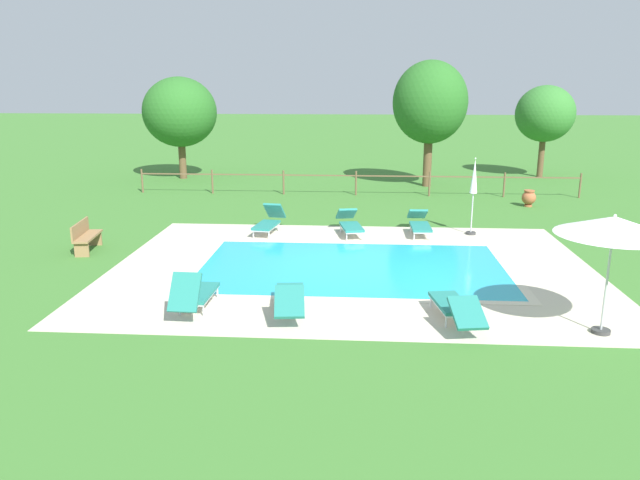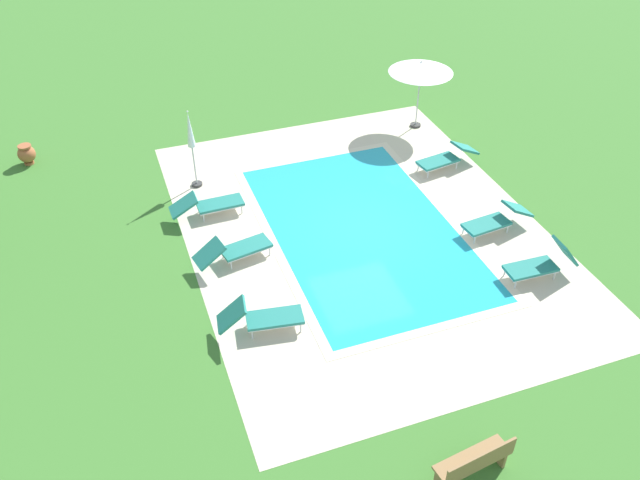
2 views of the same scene
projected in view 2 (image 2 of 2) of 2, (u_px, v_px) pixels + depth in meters
The scene contains 14 objects.
ground_plane at pixel (363, 229), 18.34m from camera, with size 160.00×160.00×0.00m, color #3D752D.
pool_deck_paving at pixel (363, 229), 18.34m from camera, with size 12.67×9.47×0.01m, color beige.
swimming_pool_water at pixel (363, 229), 18.34m from camera, with size 7.97×4.77×0.01m, color #23A8C1.
pool_coping_rim at pixel (363, 229), 18.34m from camera, with size 8.45×5.25×0.01m.
sun_lounger_north_near_steps at pixel (496, 220), 18.08m from camera, with size 0.82×2.11×0.74m.
sun_lounger_north_mid at pixel (446, 158), 20.72m from camera, with size 0.93×2.14×0.72m.
sun_lounger_north_far at pixel (235, 249), 17.05m from camera, with size 0.99×2.12×0.77m.
sun_lounger_north_end at pixel (541, 263), 16.55m from camera, with size 0.66×1.86×1.00m.
sun_lounger_south_mid at pixel (262, 317), 15.06m from camera, with size 0.89×2.02×0.90m.
sun_lounger_south_far at pixel (210, 204), 18.67m from camera, with size 0.64×2.07×0.74m.
patio_umbrella_open_foreground at pixel (421, 67), 21.79m from camera, with size 2.14×2.14×2.38m.
patio_umbrella_closed_row_west at pixel (191, 137), 19.11m from camera, with size 0.32×0.32×2.48m.
wooden_bench_lawn_side at pixel (475, 462), 11.99m from camera, with size 0.64×1.55×0.87m.
terracotta_urn_near_fence at pixel (27, 154), 20.90m from camera, with size 0.54×0.54×0.65m.
Camera 2 is at (-13.44, 6.10, 10.96)m, focal length 37.34 mm.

